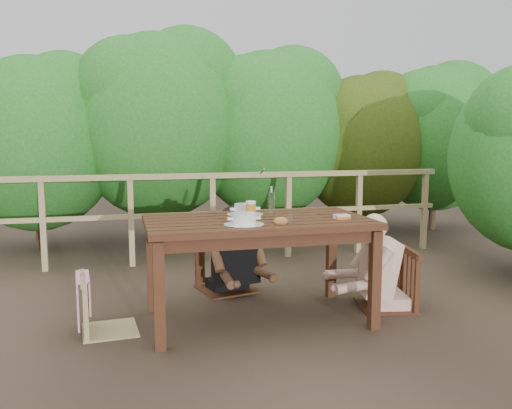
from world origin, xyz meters
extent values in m
plane|color=#443427|center=(0.00, 0.00, 0.00)|extent=(60.00, 60.00, 0.00)
cube|color=#381C0F|center=(0.00, 0.00, 0.39)|extent=(1.69, 0.95, 0.78)
cube|color=tan|center=(-1.11, 0.04, 0.41)|extent=(0.44, 0.44, 0.82)
cube|color=#381C0F|center=(-0.07, 0.84, 0.49)|extent=(0.59, 0.59, 0.99)
cube|color=#381C0F|center=(1.12, 0.03, 0.46)|extent=(0.54, 0.54, 0.92)
cube|color=tan|center=(0.00, 2.00, 0.51)|extent=(5.60, 0.10, 1.01)
cylinder|color=silver|center=(-0.16, -0.22, 0.83)|extent=(0.29, 0.29, 0.10)
cylinder|color=silver|center=(-0.04, 0.25, 0.83)|extent=(0.29, 0.29, 0.10)
ellipsoid|color=#985A31|center=(0.10, -0.27, 0.82)|extent=(0.11, 0.09, 0.07)
cylinder|color=orange|center=(-0.05, 0.03, 0.86)|extent=(0.08, 0.08, 0.15)
cylinder|color=white|center=(0.15, 0.15, 0.91)|extent=(0.06, 0.06, 0.25)
cylinder|color=white|center=(0.17, -0.29, 0.82)|extent=(0.06, 0.06, 0.07)
cube|color=white|center=(0.61, -0.18, 0.81)|extent=(0.12, 0.09, 0.05)
camera|label=1|loc=(-1.02, -3.86, 1.43)|focal=37.18mm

